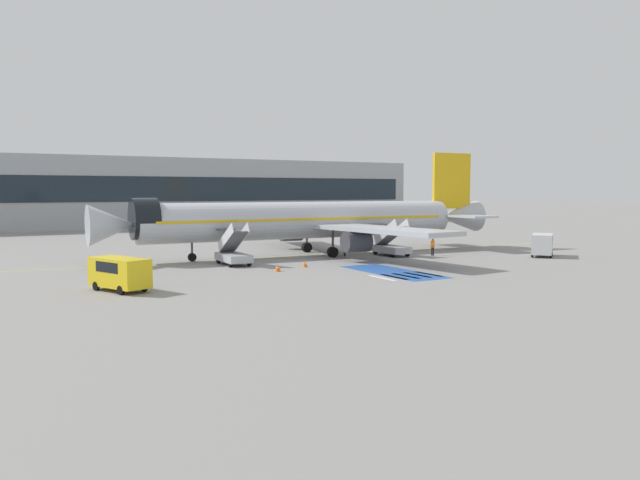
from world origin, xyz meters
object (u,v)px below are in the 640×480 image
airliner (311,220)px  terminal_building (150,192)px  boarding_stairs_forward (233,254)px  ground_crew_0 (433,246)px  ground_crew_1 (345,248)px  service_van_1 (542,243)px  boarding_stairs_aft (391,246)px  fuel_tanker (266,226)px  service_van_0 (120,271)px  traffic_cone_0 (305,264)px  traffic_cone_1 (278,268)px

airliner → terminal_building: 62.52m
boarding_stairs_forward → ground_crew_0: (21.92, -2.90, 0.08)m
boarding_stairs_forward → ground_crew_1: bearing=7.3°
service_van_1 → terminal_building: terminal_building is taller
boarding_stairs_aft → airliner: bearing=148.6°
airliner → fuel_tanker: airliner is taller
boarding_stairs_aft → ground_crew_1: bearing=160.6°
fuel_tanker → service_van_0: size_ratio=2.00×
traffic_cone_0 → airliner: bearing=58.0°
airliner → ground_crew_0: airliner is taller
boarding_stairs_aft → service_van_0: bearing=-160.1°
service_van_1 → traffic_cone_0: service_van_1 is taller
boarding_stairs_forward → ground_crew_1: (13.23, 1.20, -0.10)m
service_van_1 → terminal_building: 79.33m
boarding_stairs_forward → service_van_1: size_ratio=1.15×
traffic_cone_1 → airliner: bearing=49.1°
airliner → service_van_1: (20.77, -13.59, -2.41)m
ground_crew_1 → boarding_stairs_aft: bearing=-49.1°
fuel_tanker → service_van_0: (-30.28, -41.12, -0.23)m
ground_crew_1 → service_van_1: bearing=-57.8°
terminal_building → ground_crew_1: bearing=-86.7°
boarding_stairs_aft → traffic_cone_0: boarding_stairs_aft is taller
ground_crew_1 → traffic_cone_1: (-11.72, -7.69, -0.58)m
ground_crew_0 → terminal_building: (-12.45, 69.48, 5.55)m
fuel_tanker → terminal_building: (-8.06, 35.98, 5.02)m
service_van_1 → terminal_building: (-22.01, 76.03, 5.22)m
ground_crew_0 → traffic_cone_1: size_ratio=2.89×
ground_crew_0 → ground_crew_1: bearing=29.0°
ground_crew_0 → terminal_building: size_ratio=0.02×
fuel_tanker → ground_crew_0: bearing=3.3°
service_van_0 → ground_crew_0: bearing=170.9°
traffic_cone_0 → terminal_building: size_ratio=0.01×
ground_crew_0 → traffic_cone_0: 16.97m
fuel_tanker → boarding_stairs_aft: bearing=-3.3°
boarding_stairs_aft → ground_crew_0: 4.54m
service_van_0 → traffic_cone_1: bearing=174.3°
ground_crew_1 → terminal_building: 65.74m
airliner → ground_crew_1: size_ratio=29.27×
service_van_0 → terminal_building: 80.40m
terminal_building → service_van_0: bearing=-106.1°
fuel_tanker → ground_crew_1: (-4.30, -29.40, -0.71)m
airliner → ground_crew_0: 13.50m
boarding_stairs_forward → boarding_stairs_aft: boarding_stairs_forward is taller
service_van_0 → traffic_cone_0: 18.73m
traffic_cone_1 → boarding_stairs_forward: bearing=103.1°
boarding_stairs_forward → boarding_stairs_aft: bearing=0.0°
boarding_stairs_aft → service_van_1: (13.52, -8.78, 0.42)m
terminal_building → boarding_stairs_forward: bearing=-98.1°
ground_crew_0 → traffic_cone_0: (-16.84, -2.00, -0.79)m
service_van_1 → traffic_cone_0: 26.82m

